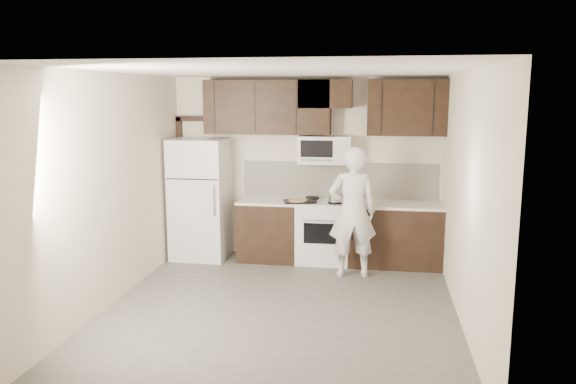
% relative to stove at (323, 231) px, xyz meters
% --- Properties ---
extents(floor, '(4.50, 4.50, 0.00)m').
position_rel_stove_xyz_m(floor, '(-0.30, -1.94, -0.46)').
color(floor, '#4D4A48').
rests_on(floor, ground).
extents(back_wall, '(4.00, 0.00, 4.00)m').
position_rel_stove_xyz_m(back_wall, '(-0.30, 0.31, 0.89)').
color(back_wall, beige).
rests_on(back_wall, ground).
extents(ceiling, '(4.50, 4.50, 0.00)m').
position_rel_stove_xyz_m(ceiling, '(-0.30, -1.94, 2.24)').
color(ceiling, white).
rests_on(ceiling, back_wall).
extents(counter_run, '(2.95, 0.64, 0.91)m').
position_rel_stove_xyz_m(counter_run, '(0.30, 0.00, -0.00)').
color(counter_run, black).
rests_on(counter_run, floor).
extents(stove, '(0.76, 0.66, 0.94)m').
position_rel_stove_xyz_m(stove, '(0.00, 0.00, 0.00)').
color(stove, silver).
rests_on(stove, floor).
extents(backsplash, '(2.90, 0.02, 0.54)m').
position_rel_stove_xyz_m(backsplash, '(0.20, 0.30, 0.72)').
color(backsplash, silver).
rests_on(backsplash, counter_run).
extents(upper_cabinets, '(3.48, 0.35, 0.78)m').
position_rel_stove_xyz_m(upper_cabinets, '(-0.09, 0.14, 1.82)').
color(upper_cabinets, black).
rests_on(upper_cabinets, back_wall).
extents(microwave, '(0.76, 0.42, 0.40)m').
position_rel_stove_xyz_m(microwave, '(-0.00, 0.12, 1.19)').
color(microwave, silver).
rests_on(microwave, upper_cabinets).
extents(refrigerator, '(0.80, 0.76, 1.80)m').
position_rel_stove_xyz_m(refrigerator, '(-1.85, -0.05, 0.44)').
color(refrigerator, silver).
rests_on(refrigerator, floor).
extents(door_trim, '(0.50, 0.08, 2.12)m').
position_rel_stove_xyz_m(door_trim, '(-2.22, 0.27, 0.79)').
color(door_trim, black).
rests_on(door_trim, floor).
extents(saucepan, '(0.31, 0.18, 0.17)m').
position_rel_stove_xyz_m(saucepan, '(0.18, -0.15, 0.52)').
color(saucepan, silver).
rests_on(saucepan, stove).
extents(baking_tray, '(0.47, 0.40, 0.02)m').
position_rel_stove_xyz_m(baking_tray, '(-0.35, -0.13, 0.46)').
color(baking_tray, black).
rests_on(baking_tray, counter_run).
extents(pizza, '(0.34, 0.34, 0.02)m').
position_rel_stove_xyz_m(pizza, '(-0.35, -0.13, 0.48)').
color(pizza, tan).
rests_on(pizza, baking_tray).
extents(person, '(0.71, 0.53, 1.77)m').
position_rel_stove_xyz_m(person, '(0.45, -0.58, 0.43)').
color(person, white).
rests_on(person, floor).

